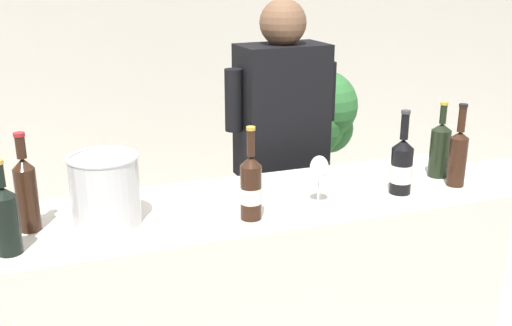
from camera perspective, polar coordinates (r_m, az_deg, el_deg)
name	(u,v)px	position (r m, az deg, el deg)	size (l,w,h in m)	color
wall_back	(137,27)	(4.64, -11.27, 12.63)	(8.00, 0.10, 2.80)	beige
counter	(251,316)	(2.48, -0.51, -14.41)	(1.97, 0.57, 1.00)	beige
wine_bottle_0	(251,187)	(2.06, -0.49, -2.30)	(0.08, 0.08, 0.33)	black
wine_bottle_1	(402,166)	(2.36, 13.71, -0.26)	(0.08, 0.08, 0.33)	black
wine_bottle_2	(458,155)	(2.50, 18.69, 0.70)	(0.07, 0.07, 0.33)	black
wine_bottle_3	(26,191)	(2.11, -21.04, -2.55)	(0.07, 0.07, 0.34)	black
wine_bottle_4	(440,148)	(2.59, 17.12, 1.33)	(0.08, 0.08, 0.32)	black
wine_bottle_5	(6,218)	(1.97, -22.72, -4.88)	(0.08, 0.08, 0.30)	black
wine_glass	(319,170)	(2.20, 6.04, -0.72)	(0.08, 0.08, 0.19)	silver
ice_bucket	(105,189)	(2.09, -14.18, -2.44)	(0.24, 0.24, 0.24)	silver
person_server	(281,181)	(2.93, 2.37, -1.76)	(0.56, 0.27, 1.70)	black
potted_shrub	(309,141)	(3.51, 5.08, 2.12)	(0.57, 0.61, 1.29)	brown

